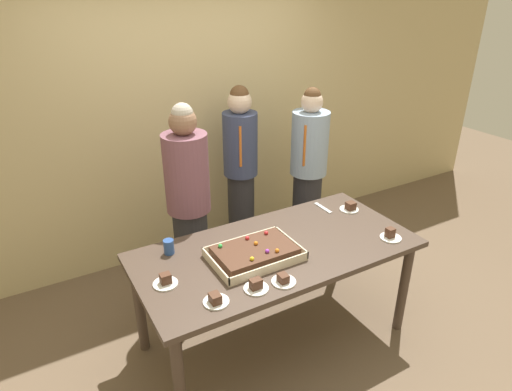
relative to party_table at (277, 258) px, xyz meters
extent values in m
plane|color=brown|center=(0.00, 0.00, -0.71)|extent=(12.00, 12.00, 0.00)
cube|color=#CCB784|center=(0.00, 1.60, 0.79)|extent=(8.00, 0.12, 3.00)
cube|color=#47382D|center=(0.00, 0.00, 0.07)|extent=(1.93, 0.93, 0.04)
cylinder|color=#47382D|center=(-0.88, -0.38, -0.33)|extent=(0.07, 0.07, 0.76)
cylinder|color=#47382D|center=(0.88, -0.38, -0.33)|extent=(0.07, 0.07, 0.76)
cylinder|color=#47382D|center=(-0.88, 0.38, -0.33)|extent=(0.07, 0.07, 0.76)
cylinder|color=#47382D|center=(0.88, 0.38, -0.33)|extent=(0.07, 0.07, 0.76)
cube|color=beige|center=(-0.19, -0.03, 0.09)|extent=(0.58, 0.39, 0.01)
cube|color=beige|center=(-0.19, -0.23, 0.13)|extent=(0.58, 0.01, 0.05)
cube|color=beige|center=(-0.19, 0.16, 0.13)|extent=(0.58, 0.01, 0.05)
cube|color=beige|center=(-0.48, -0.03, 0.13)|extent=(0.01, 0.39, 0.05)
cube|color=beige|center=(0.09, -0.03, 0.13)|extent=(0.01, 0.39, 0.05)
cube|color=#4C2D1E|center=(-0.19, -0.03, 0.13)|extent=(0.51, 0.32, 0.07)
sphere|color=orange|center=(-0.09, -0.15, 0.18)|extent=(0.03, 0.03, 0.03)
sphere|color=yellow|center=(-0.28, -0.15, 0.18)|extent=(0.03, 0.03, 0.03)
sphere|color=red|center=(-0.19, 0.08, 0.18)|extent=(0.03, 0.03, 0.03)
sphere|color=purple|center=(-0.15, -0.12, 0.18)|extent=(0.03, 0.03, 0.03)
sphere|color=orange|center=(-0.17, -0.01, 0.18)|extent=(0.03, 0.03, 0.03)
sphere|color=red|center=(-0.04, 0.07, 0.18)|extent=(0.03, 0.03, 0.03)
sphere|color=green|center=(-0.38, 0.08, 0.18)|extent=(0.03, 0.03, 0.03)
cylinder|color=white|center=(-0.60, -0.32, 0.09)|extent=(0.15, 0.15, 0.01)
cube|color=#4C2D1E|center=(-0.61, -0.32, 0.13)|extent=(0.06, 0.07, 0.06)
cylinder|color=white|center=(0.80, 0.18, 0.09)|extent=(0.15, 0.15, 0.01)
cube|color=#4C2D1E|center=(0.80, 0.18, 0.13)|extent=(0.07, 0.06, 0.06)
cylinder|color=white|center=(-0.35, -0.32, 0.09)|extent=(0.15, 0.15, 0.01)
cube|color=#4C2D1E|center=(-0.35, -0.32, 0.13)|extent=(0.07, 0.05, 0.06)
cylinder|color=white|center=(-0.80, -0.01, 0.09)|extent=(0.15, 0.15, 0.01)
cube|color=#4C2D1E|center=(-0.79, -0.01, 0.13)|extent=(0.06, 0.05, 0.06)
cylinder|color=white|center=(-0.17, -0.35, 0.09)|extent=(0.15, 0.15, 0.01)
cube|color=#4C2D1E|center=(-0.18, -0.35, 0.12)|extent=(0.05, 0.06, 0.05)
cylinder|color=white|center=(0.76, -0.30, 0.09)|extent=(0.15, 0.15, 0.01)
cube|color=#4C2D1E|center=(0.76, -0.29, 0.13)|extent=(0.06, 0.05, 0.07)
cylinder|color=#2D5199|center=(-0.66, 0.30, 0.14)|extent=(0.07, 0.07, 0.10)
cube|color=silver|center=(0.63, 0.31, 0.09)|extent=(0.03, 0.20, 0.01)
cylinder|color=#28282D|center=(-0.33, 0.77, -0.29)|extent=(0.27, 0.27, 0.83)
cylinder|color=#7A4C5B|center=(-0.33, 0.77, 0.43)|extent=(0.34, 0.34, 0.61)
sphere|color=#8C664C|center=(-0.33, 0.77, 0.83)|extent=(0.20, 0.20, 0.20)
sphere|color=#B2A899|center=(-0.33, 0.77, 0.88)|extent=(0.16, 0.16, 0.16)
cylinder|color=#28282D|center=(0.34, 1.16, -0.28)|extent=(0.25, 0.25, 0.85)
cylinder|color=#384266|center=(0.34, 1.16, 0.42)|extent=(0.31, 0.31, 0.57)
cube|color=orange|center=(0.28, 1.03, 0.45)|extent=(0.04, 0.02, 0.36)
sphere|color=beige|center=(0.34, 1.16, 0.80)|extent=(0.21, 0.21, 0.21)
sphere|color=brown|center=(0.34, 1.16, 0.86)|extent=(0.16, 0.16, 0.16)
cylinder|color=#28282D|center=(0.94, 0.93, -0.30)|extent=(0.27, 0.27, 0.82)
cylinder|color=#93ADCC|center=(0.94, 0.93, 0.40)|extent=(0.34, 0.34, 0.58)
cube|color=orange|center=(0.81, 0.82, 0.43)|extent=(0.04, 0.02, 0.37)
sphere|color=beige|center=(0.94, 0.93, 0.78)|extent=(0.19, 0.19, 0.19)
sphere|color=brown|center=(0.94, 0.93, 0.83)|extent=(0.15, 0.15, 0.15)
camera|label=1|loc=(-1.40, -2.15, 1.71)|focal=31.07mm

